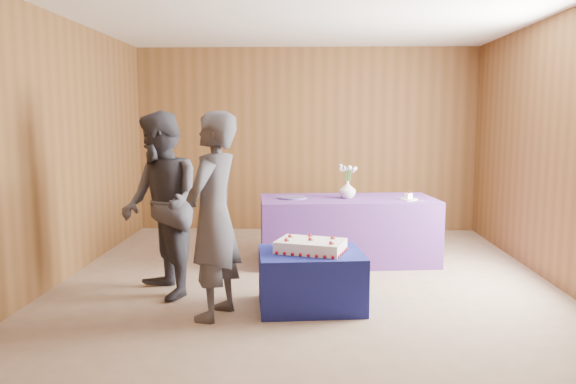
{
  "coord_description": "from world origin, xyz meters",
  "views": [
    {
      "loc": [
        0.01,
        -5.36,
        1.66
      ],
      "look_at": [
        -0.17,
        0.1,
        0.95
      ],
      "focal_mm": 35.0,
      "sensor_mm": 36.0,
      "label": 1
    }
  ],
  "objects_px": {
    "guest_left": "(213,216)",
    "guest_right": "(161,205)",
    "cake_table": "(311,280)",
    "vase": "(347,190)",
    "serving_table": "(347,230)",
    "sheet_cake": "(311,246)"
  },
  "relations": [
    {
      "from": "guest_left",
      "to": "guest_right",
      "type": "distance_m",
      "value": 0.79
    },
    {
      "from": "cake_table",
      "to": "vase",
      "type": "relative_size",
      "value": 4.5
    },
    {
      "from": "serving_table",
      "to": "guest_left",
      "type": "bearing_deg",
      "value": -128.88
    },
    {
      "from": "serving_table",
      "to": "sheet_cake",
      "type": "relative_size",
      "value": 2.92
    },
    {
      "from": "serving_table",
      "to": "vase",
      "type": "bearing_deg",
      "value": -127.07
    },
    {
      "from": "guest_right",
      "to": "cake_table",
      "type": "bearing_deg",
      "value": 46.76
    },
    {
      "from": "sheet_cake",
      "to": "vase",
      "type": "distance_m",
      "value": 1.7
    },
    {
      "from": "vase",
      "to": "guest_left",
      "type": "distance_m",
      "value": 2.26
    },
    {
      "from": "cake_table",
      "to": "sheet_cake",
      "type": "bearing_deg",
      "value": 102.52
    },
    {
      "from": "cake_table",
      "to": "sheet_cake",
      "type": "height_order",
      "value": "sheet_cake"
    },
    {
      "from": "cake_table",
      "to": "vase",
      "type": "distance_m",
      "value": 1.78
    },
    {
      "from": "cake_table",
      "to": "serving_table",
      "type": "height_order",
      "value": "serving_table"
    },
    {
      "from": "cake_table",
      "to": "guest_left",
      "type": "xyz_separation_m",
      "value": [
        -0.81,
        -0.27,
        0.61
      ]
    },
    {
      "from": "guest_left",
      "to": "cake_table",
      "type": "bearing_deg",
      "value": 126.52
    },
    {
      "from": "cake_table",
      "to": "sheet_cake",
      "type": "xyz_separation_m",
      "value": [
        -0.0,
        0.01,
        0.3
      ]
    },
    {
      "from": "sheet_cake",
      "to": "guest_left",
      "type": "bearing_deg",
      "value": -144.3
    },
    {
      "from": "serving_table",
      "to": "guest_left",
      "type": "relative_size",
      "value": 1.16
    },
    {
      "from": "vase",
      "to": "guest_left",
      "type": "relative_size",
      "value": 0.12
    },
    {
      "from": "cake_table",
      "to": "guest_right",
      "type": "relative_size",
      "value": 0.52
    },
    {
      "from": "sheet_cake",
      "to": "guest_right",
      "type": "distance_m",
      "value": 1.44
    },
    {
      "from": "guest_left",
      "to": "vase",
      "type": "bearing_deg",
      "value": 164.66
    },
    {
      "from": "serving_table",
      "to": "sheet_cake",
      "type": "distance_m",
      "value": 1.69
    }
  ]
}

